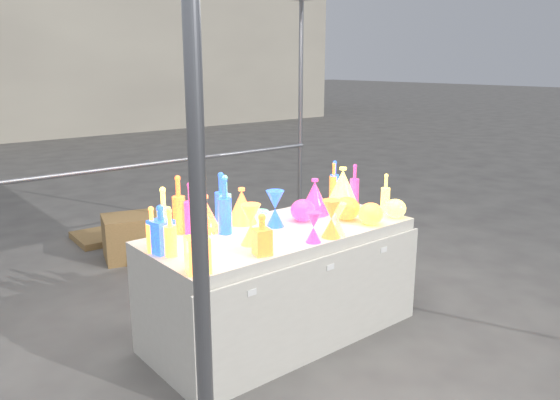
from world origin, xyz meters
TOP-DOWN VIEW (x-y plane):
  - ground at (0.00, 0.00)m, footprint 80.00×80.00m
  - display_table at (0.00, -0.01)m, footprint 1.84×0.83m
  - background_building at (4.00, 14.00)m, footprint 14.00×6.00m
  - cardboard_box_closed at (-0.11, 2.03)m, footprint 0.67×0.56m
  - cardboard_box_flat at (-0.03, 2.76)m, footprint 0.81×0.60m
  - bottle_0 at (-0.85, 0.13)m, footprint 0.07×0.07m
  - bottle_1 at (-0.33, 0.15)m, footprint 0.09×0.09m
  - bottle_2 at (-0.55, 0.35)m, footprint 0.09×0.09m
  - bottle_3 at (-0.50, 0.29)m, footprint 0.10×0.10m
  - bottle_4 at (-0.72, 0.23)m, footprint 0.11×0.11m
  - bottle_5 at (-0.25, 0.26)m, footprint 0.08×0.08m
  - bottle_6 at (-0.80, -0.00)m, footprint 0.09×0.09m
  - bottle_7 at (-0.26, 0.30)m, footprint 0.09×0.09m
  - decanter_0 at (-0.81, -0.31)m, footprint 0.15×0.15m
  - decanter_1 at (-0.39, -0.31)m, footprint 0.11×0.11m
  - decanter_2 at (-0.81, 0.09)m, footprint 0.14×0.14m
  - hourglass_0 at (0.14, -0.33)m, footprint 0.16×0.16m
  - hourglass_1 at (-0.01, -0.34)m, footprint 0.11×0.11m
  - hourglass_2 at (0.20, -0.34)m, footprint 0.11×0.11m
  - hourglass_3 at (-0.25, -0.12)m, footprint 0.11×0.11m
  - hourglass_4 at (-0.33, -0.12)m, footprint 0.13×0.13m
  - hourglass_5 at (0.02, 0.07)m, footprint 0.16×0.16m
  - globe_0 at (0.55, -0.30)m, footprint 0.21×0.21m
  - globe_1 at (0.81, -0.30)m, footprint 0.17×0.17m
  - globe_2 at (0.50, -0.12)m, footprint 0.22×0.22m
  - globe_3 at (0.24, 0.05)m, footprint 0.19×0.19m
  - lampshade_0 at (-0.40, 0.28)m, footprint 0.26×0.26m
  - lampshade_1 at (-0.11, 0.28)m, footprint 0.26×0.26m
  - lampshade_2 at (0.44, 0.14)m, footprint 0.27×0.27m
  - lampshade_3 at (0.78, 0.19)m, footprint 0.27×0.27m
  - bottle_8 at (0.86, 0.36)m, footprint 0.09×0.09m
  - bottle_9 at (0.85, 0.36)m, footprint 0.07×0.07m
  - bottle_10 at (0.86, 0.14)m, footprint 0.08×0.08m
  - bottle_11 at (0.86, -0.17)m, footprint 0.08×0.08m

SIDE VIEW (x-z plane):
  - ground at x=0.00m, z-range 0.00..0.00m
  - cardboard_box_flat at x=-0.03m, z-range 0.00..0.07m
  - cardboard_box_closed at x=-0.11m, z-range 0.00..0.42m
  - display_table at x=0.00m, z-range 0.00..0.75m
  - globe_1 at x=0.81m, z-range 0.75..0.87m
  - globe_0 at x=0.55m, z-range 0.75..0.88m
  - globe_3 at x=0.24m, z-range 0.75..0.89m
  - globe_2 at x=0.50m, z-range 0.75..0.90m
  - hourglass_1 at x=-0.01m, z-range 0.75..0.94m
  - hourglass_3 at x=-0.25m, z-range 0.75..0.95m
  - hourglass_2 at x=0.20m, z-range 0.75..0.96m
  - hourglass_0 at x=0.14m, z-range 0.75..0.99m
  - lampshade_0 at x=-0.40m, z-range 0.75..0.99m
  - decanter_1 at x=-0.39m, z-range 0.75..0.99m
  - hourglass_5 at x=0.02m, z-range 0.75..1.00m
  - lampshade_1 at x=-0.11m, z-range 0.75..1.00m
  - hourglass_4 at x=-0.33m, z-range 0.75..1.00m
  - lampshade_2 at x=0.44m, z-range 0.75..1.01m
  - bottle_0 at x=-0.85m, z-range 0.75..1.02m
  - bottle_6 at x=-0.80m, z-range 0.75..1.03m
  - decanter_0 at x=-0.81m, z-range 0.75..1.03m
  - decanter_2 at x=-0.81m, z-range 0.75..1.03m
  - bottle_11 at x=0.86m, z-range 0.75..1.04m
  - lampshade_3 at x=0.78m, z-range 0.75..1.04m
  - bottle_9 at x=0.85m, z-range 0.75..1.05m
  - bottle_8 at x=0.86m, z-range 0.75..1.06m
  - bottle_10 at x=0.86m, z-range 0.75..1.07m
  - bottle_3 at x=-0.50m, z-range 0.75..1.09m
  - bottle_4 at x=-0.72m, z-range 0.75..1.10m
  - bottle_5 at x=-0.25m, z-range 0.75..1.11m
  - bottle_1 at x=-0.33m, z-range 0.75..1.12m
  - bottle_7 at x=-0.26m, z-range 0.75..1.12m
  - bottle_2 at x=-0.55m, z-range 0.75..1.13m
  - background_building at x=4.00m, z-range 0.00..6.00m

